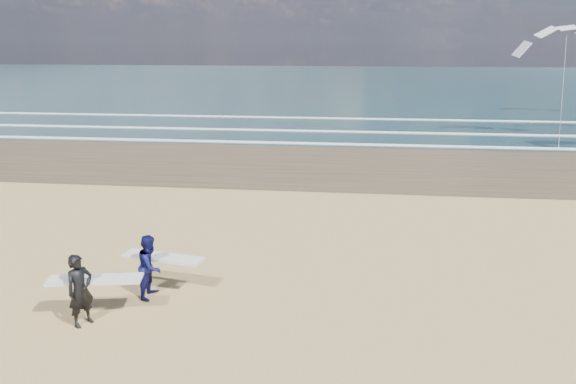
# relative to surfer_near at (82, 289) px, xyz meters

# --- Properties ---
(ocean) EXTENTS (220.00, 100.00, 0.02)m
(ocean) POSITION_rel_surfer_near_xyz_m (20.13, 71.49, -0.89)
(ocean) COLOR #1B393D
(ocean) RESTS_ON ground
(foam_breakers) EXTENTS (220.00, 11.70, 0.05)m
(foam_breakers) POSITION_rel_surfer_near_xyz_m (20.13, 27.59, -0.85)
(foam_breakers) COLOR white
(foam_breakers) RESTS_ON ground
(surfer_near) EXTENTS (2.26, 1.19, 1.77)m
(surfer_near) POSITION_rel_surfer_near_xyz_m (0.00, 0.00, 0.00)
(surfer_near) COLOR black
(surfer_near) RESTS_ON ground
(surfer_far) EXTENTS (2.26, 1.22, 1.69)m
(surfer_far) POSITION_rel_surfer_near_xyz_m (1.10, 1.54, -0.05)
(surfer_far) COLOR #0C0E44
(surfer_far) RESTS_ON ground
(kite_1) EXTENTS (5.93, 4.75, 8.36)m
(kite_1) POSITION_rel_surfer_near_xyz_m (19.81, 25.24, 3.80)
(kite_1) COLOR slate
(kite_1) RESTS_ON ground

